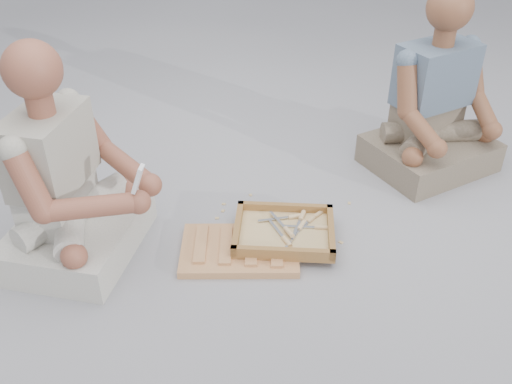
# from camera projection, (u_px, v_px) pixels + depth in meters

# --- Properties ---
(ground) EXTENTS (60.00, 60.00, 0.00)m
(ground) POSITION_uv_depth(u_px,v_px,m) (263.00, 260.00, 2.59)
(ground) COLOR #9E9EA3
(ground) RESTS_ON ground
(carved_panel) EXTENTS (0.56, 0.40, 0.04)m
(carved_panel) POSITION_uv_depth(u_px,v_px,m) (239.00, 250.00, 2.62)
(carved_panel) COLOR #AD7A43
(carved_panel) RESTS_ON ground
(tool_tray) EXTENTS (0.47, 0.38, 0.06)m
(tool_tray) POSITION_uv_depth(u_px,v_px,m) (284.00, 232.00, 2.67)
(tool_tray) COLOR brown
(tool_tray) RESTS_ON carved_panel
(chisel_0) EXTENTS (0.22, 0.02, 0.02)m
(chisel_0) POSITION_uv_depth(u_px,v_px,m) (317.00, 227.00, 2.69)
(chisel_0) COLOR silver
(chisel_0) RESTS_ON tool_tray
(chisel_1) EXTENTS (0.07, 0.22, 0.02)m
(chisel_1) POSITION_uv_depth(u_px,v_px,m) (301.00, 218.00, 2.74)
(chisel_1) COLOR silver
(chisel_1) RESTS_ON tool_tray
(chisel_2) EXTENTS (0.22, 0.08, 0.02)m
(chisel_2) POSITION_uv_depth(u_px,v_px,m) (291.00, 217.00, 2.75)
(chisel_2) COLOR silver
(chisel_2) RESTS_ON tool_tray
(chisel_3) EXTENTS (0.10, 0.21, 0.02)m
(chisel_3) POSITION_uv_depth(u_px,v_px,m) (300.00, 228.00, 2.68)
(chisel_3) COLOR silver
(chisel_3) RESTS_ON tool_tray
(chisel_4) EXTENTS (0.15, 0.18, 0.02)m
(chisel_4) POSITION_uv_depth(u_px,v_px,m) (316.00, 216.00, 2.76)
(chisel_4) COLOR silver
(chisel_4) RESTS_ON tool_tray
(chisel_5) EXTENTS (0.13, 0.20, 0.02)m
(chisel_5) POSITION_uv_depth(u_px,v_px,m) (287.00, 229.00, 2.65)
(chisel_5) COLOR silver
(chisel_5) RESTS_ON tool_tray
(chisel_6) EXTENTS (0.12, 0.20, 0.02)m
(chisel_6) POSITION_uv_depth(u_px,v_px,m) (285.00, 239.00, 2.61)
(chisel_6) COLOR silver
(chisel_6) RESTS_ON tool_tray
(chisel_7) EXTENTS (0.13, 0.19, 0.02)m
(chisel_7) POSITION_uv_depth(u_px,v_px,m) (310.00, 221.00, 2.73)
(chisel_7) COLOR silver
(chisel_7) RESTS_ON tool_tray
(wood_chip_0) EXTENTS (0.02, 0.02, 0.00)m
(wood_chip_0) POSITION_uv_depth(u_px,v_px,m) (349.00, 203.00, 2.96)
(wood_chip_0) COLOR #D6AF7E
(wood_chip_0) RESTS_ON ground
(wood_chip_1) EXTENTS (0.02, 0.02, 0.00)m
(wood_chip_1) POSITION_uv_depth(u_px,v_px,m) (253.00, 275.00, 2.50)
(wood_chip_1) COLOR #D6AF7E
(wood_chip_1) RESTS_ON ground
(wood_chip_2) EXTENTS (0.02, 0.02, 0.00)m
(wood_chip_2) POSITION_uv_depth(u_px,v_px,m) (271.00, 238.00, 2.72)
(wood_chip_2) COLOR #D6AF7E
(wood_chip_2) RESTS_ON ground
(wood_chip_3) EXTENTS (0.02, 0.02, 0.00)m
(wood_chip_3) POSITION_uv_depth(u_px,v_px,m) (307.00, 208.00, 2.92)
(wood_chip_3) COLOR #D6AF7E
(wood_chip_3) RESTS_ON ground
(wood_chip_4) EXTENTS (0.02, 0.02, 0.00)m
(wood_chip_4) POSITION_uv_depth(u_px,v_px,m) (240.00, 220.00, 2.84)
(wood_chip_4) COLOR #D6AF7E
(wood_chip_4) RESTS_ON ground
(wood_chip_5) EXTENTS (0.02, 0.02, 0.00)m
(wood_chip_5) POSITION_uv_depth(u_px,v_px,m) (291.00, 210.00, 2.90)
(wood_chip_5) COLOR #D6AF7E
(wood_chip_5) RESTS_ON ground
(wood_chip_6) EXTENTS (0.02, 0.02, 0.00)m
(wood_chip_6) POSITION_uv_depth(u_px,v_px,m) (341.00, 242.00, 2.69)
(wood_chip_6) COLOR #D6AF7E
(wood_chip_6) RESTS_ON ground
(wood_chip_7) EXTENTS (0.02, 0.02, 0.00)m
(wood_chip_7) POSITION_uv_depth(u_px,v_px,m) (259.00, 270.00, 2.53)
(wood_chip_7) COLOR #D6AF7E
(wood_chip_7) RESTS_ON ground
(wood_chip_8) EXTENTS (0.02, 0.02, 0.00)m
(wood_chip_8) POSITION_uv_depth(u_px,v_px,m) (223.00, 211.00, 2.90)
(wood_chip_8) COLOR #D6AF7E
(wood_chip_8) RESTS_ON ground
(wood_chip_9) EXTENTS (0.02, 0.02, 0.00)m
(wood_chip_9) POSITION_uv_depth(u_px,v_px,m) (251.00, 195.00, 3.02)
(wood_chip_9) COLOR #D6AF7E
(wood_chip_9) RESTS_ON ground
(wood_chip_10) EXTENTS (0.02, 0.02, 0.00)m
(wood_chip_10) POSITION_uv_depth(u_px,v_px,m) (217.00, 218.00, 2.85)
(wood_chip_10) COLOR #D6AF7E
(wood_chip_10) RESTS_ON ground
(wood_chip_11) EXTENTS (0.02, 0.02, 0.00)m
(wood_chip_11) POSITION_uv_depth(u_px,v_px,m) (248.00, 267.00, 2.54)
(wood_chip_11) COLOR #D6AF7E
(wood_chip_11) RESTS_ON ground
(wood_chip_12) EXTENTS (0.02, 0.02, 0.00)m
(wood_chip_12) POSITION_uv_depth(u_px,v_px,m) (224.00, 204.00, 2.95)
(wood_chip_12) COLOR #D6AF7E
(wood_chip_12) RESTS_ON ground
(craftsman) EXTENTS (0.70, 0.70, 0.99)m
(craftsman) POSITION_uv_depth(u_px,v_px,m) (68.00, 188.00, 2.47)
(craftsman) COLOR beige
(craftsman) RESTS_ON ground
(companion) EXTENTS (0.82, 0.78, 1.00)m
(companion) POSITION_uv_depth(u_px,v_px,m) (435.00, 112.00, 3.10)
(companion) COLOR #7E6C5B
(companion) RESTS_ON ground
(mobile_phone) EXTENTS (0.06, 0.05, 0.12)m
(mobile_phone) POSITION_uv_depth(u_px,v_px,m) (138.00, 179.00, 2.27)
(mobile_phone) COLOR white
(mobile_phone) RESTS_ON craftsman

